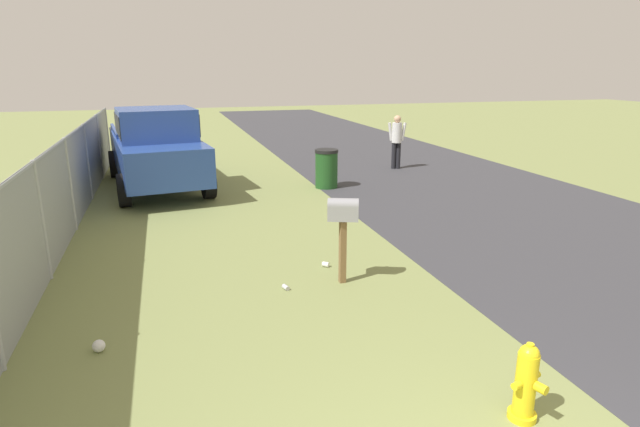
# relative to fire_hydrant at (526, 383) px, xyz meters

# --- Properties ---
(road_asphalt) EXTENTS (60.00, 6.72, 0.01)m
(road_asphalt) POSITION_rel_fire_hydrant_xyz_m (4.56, -4.20, -0.36)
(road_asphalt) COLOR #38383D
(road_asphalt) RESTS_ON ground
(fire_hydrant) EXTENTS (0.33, 0.36, 0.75)m
(fire_hydrant) POSITION_rel_fire_hydrant_xyz_m (0.00, 0.00, 0.00)
(fire_hydrant) COLOR yellow
(fire_hydrant) RESTS_ON ground
(mailbox) EXTENTS (0.34, 0.48, 1.27)m
(mailbox) POSITION_rel_fire_hydrant_xyz_m (3.37, 0.56, 0.65)
(mailbox) COLOR brown
(mailbox) RESTS_ON ground
(pickup_truck) EXTENTS (5.63, 2.72, 2.09)m
(pickup_truck) POSITION_rel_fire_hydrant_xyz_m (10.55, 3.16, 0.75)
(pickup_truck) COLOR #284793
(pickup_truck) RESTS_ON ground
(trash_bin) EXTENTS (0.61, 0.61, 1.00)m
(trash_bin) POSITION_rel_fire_hydrant_xyz_m (9.38, -1.06, 0.15)
(trash_bin) COLOR #1E4C1E
(trash_bin) RESTS_ON ground
(pedestrian) EXTENTS (0.30, 0.55, 1.64)m
(pedestrian) POSITION_rel_fire_hydrant_xyz_m (11.28, -3.91, 0.59)
(pedestrian) COLOR black
(pedestrian) RESTS_ON ground
(fence_section) EXTENTS (15.26, 0.07, 1.80)m
(fence_section) POSITION_rel_fire_hydrant_xyz_m (7.27, 4.71, 0.61)
(fence_section) COLOR #9EA3A8
(fence_section) RESTS_ON ground
(litter_bag_midfield_a) EXTENTS (0.14, 0.14, 0.14)m
(litter_bag_midfield_a) POSITION_rel_fire_hydrant_xyz_m (2.31, 3.78, -0.29)
(litter_bag_midfield_a) COLOR silver
(litter_bag_midfield_a) RESTS_ON ground
(litter_can_by_mailbox) EXTENTS (0.13, 0.10, 0.07)m
(litter_can_by_mailbox) POSITION_rel_fire_hydrant_xyz_m (3.35, 1.42, -0.33)
(litter_can_by_mailbox) COLOR silver
(litter_can_by_mailbox) RESTS_ON ground
(litter_cup_far_scatter) EXTENTS (0.13, 0.13, 0.08)m
(litter_cup_far_scatter) POSITION_rel_fire_hydrant_xyz_m (4.02, 0.61, -0.32)
(litter_cup_far_scatter) COLOR white
(litter_cup_far_scatter) RESTS_ON ground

